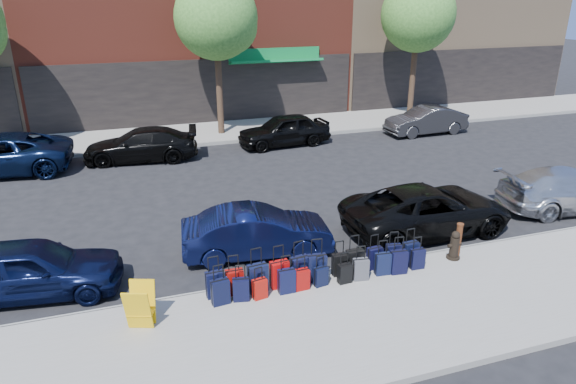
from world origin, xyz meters
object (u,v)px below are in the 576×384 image
object	(u,v)px
tree_center	(219,20)
car_near_1	(257,232)
suitcase_front_5	(317,268)
car_near_2	(427,210)
tree_right	(420,17)
car_far_1	(141,145)
car_near_3	(570,189)
display_rack	(140,306)
bollard	(458,240)
car_far_2	(284,130)
car_far_3	(426,120)
fire_hydrant	(454,246)
car_near_0	(32,269)

from	to	relation	value
tree_center	car_near_1	world-z (taller)	tree_center
suitcase_front_5	car_near_2	size ratio (longest dim) A/B	0.21
tree_right	car_far_1	size ratio (longest dim) A/B	1.57
tree_right	suitcase_front_5	size ratio (longest dim) A/B	6.76
car_near_3	display_rack	bearing A→B (deg)	106.84
bollard	car_far_2	world-z (taller)	car_far_2
car_near_2	car_far_3	bearing A→B (deg)	-32.91
tree_right	fire_hydrant	world-z (taller)	tree_right
bollard	tree_right	bearing A→B (deg)	63.12
car_near_0	suitcase_front_5	bearing A→B (deg)	-97.20
bollard	car_near_0	distance (m)	10.46
suitcase_front_5	car_near_0	size ratio (longest dim) A/B	0.27
tree_right	suitcase_front_5	world-z (taller)	tree_right
car_far_1	car_far_2	bearing A→B (deg)	100.42
bollard	display_rack	bearing A→B (deg)	-176.56
suitcase_front_5	car_far_1	xyz separation A→B (m)	(-3.38, 11.52, 0.19)
bollard	car_far_2	size ratio (longest dim) A/B	0.22
car_near_2	car_far_2	world-z (taller)	car_far_2
tree_center	display_rack	bearing A→B (deg)	-107.95
bollard	fire_hydrant	bearing A→B (deg)	-162.09
tree_center	car_far_2	size ratio (longest dim) A/B	1.72
car_near_1	car_far_3	distance (m)	14.72
car_far_1	car_near_0	bearing A→B (deg)	-9.14
fire_hydrant	car_near_1	bearing A→B (deg)	153.09
car_near_1	car_far_3	world-z (taller)	car_far_3
suitcase_front_5	car_near_1	xyz separation A→B (m)	(-0.94, 2.00, 0.17)
car_far_2	bollard	bearing A→B (deg)	-0.21
suitcase_front_5	display_rack	xyz separation A→B (m)	(-4.11, -0.54, 0.13)
bollard	tree_center	bearing A→B (deg)	102.52
fire_hydrant	car_far_1	world-z (taller)	car_far_1
car_near_0	car_near_1	distance (m)	5.47
suitcase_front_5	car_far_1	size ratio (longest dim) A/B	0.23
tree_right	fire_hydrant	distance (m)	16.97
bollard	car_near_2	world-z (taller)	car_near_2
tree_center	car_far_3	bearing A→B (deg)	-16.45
car_near_1	car_far_3	xyz separation A→B (m)	(11.23, 9.52, 0.02)
car_near_1	car_near_2	distance (m)	5.10
tree_right	car_near_2	xyz separation A→B (m)	(-7.06, -12.54, -4.71)
fire_hydrant	car_near_2	bearing A→B (deg)	75.83
tree_right	bollard	xyz separation A→B (m)	(-7.30, -14.40, -4.77)
car_far_2	tree_center	bearing A→B (deg)	-143.07
fire_hydrant	display_rack	world-z (taller)	display_rack
car_near_0	car_near_1	world-z (taller)	car_near_0
bollard	car_far_3	world-z (taller)	car_far_3
display_rack	tree_center	bearing A→B (deg)	91.83
car_near_1	car_far_2	distance (m)	10.55
tree_center	car_near_1	bearing A→B (deg)	-97.62
fire_hydrant	bollard	size ratio (longest dim) A/B	0.82
display_rack	car_far_2	xyz separation A→B (m)	(7.09, 12.33, 0.10)
car_near_3	car_far_3	xyz separation A→B (m)	(0.81, 9.72, -0.01)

